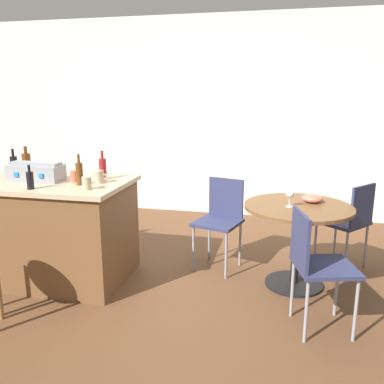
{
  "coord_description": "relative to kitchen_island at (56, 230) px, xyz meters",
  "views": [
    {
      "loc": [
        0.85,
        -3.32,
        1.66
      ],
      "look_at": [
        0.07,
        0.14,
        0.8
      ],
      "focal_mm": 37.8,
      "sensor_mm": 36.0,
      "label": 1
    }
  ],
  "objects": [
    {
      "name": "ground_plane",
      "position": [
        1.14,
        0.18,
        -0.46
      ],
      "size": [
        8.8,
        8.8,
        0.0
      ],
      "primitive_type": "plane",
      "color": "brown"
    },
    {
      "name": "back_wall",
      "position": [
        1.14,
        2.46,
        0.89
      ],
      "size": [
        8.0,
        0.1,
        2.7
      ],
      "primitive_type": "cube",
      "color": "silver",
      "rests_on": "ground_plane"
    },
    {
      "name": "kitchen_island",
      "position": [
        0.0,
        0.0,
        0.0
      ],
      "size": [
        1.35,
        0.89,
        0.92
      ],
      "color": "brown",
      "rests_on": "ground_plane"
    },
    {
      "name": "dining_table",
      "position": [
        2.14,
        0.31,
        0.1
      ],
      "size": [
        0.92,
        0.92,
        0.74
      ],
      "color": "black",
      "rests_on": "ground_plane"
    },
    {
      "name": "folding_chair_near",
      "position": [
        2.64,
        0.79,
        0.04
      ],
      "size": [
        0.56,
        0.56,
        0.86
      ],
      "color": "navy",
      "rests_on": "ground_plane"
    },
    {
      "name": "folding_chair_far",
      "position": [
        1.43,
        0.58,
        0.05
      ],
      "size": [
        0.49,
        0.49,
        0.87
      ],
      "color": "navy",
      "rests_on": "ground_plane"
    },
    {
      "name": "folding_chair_left",
      "position": [
        2.25,
        -0.38,
        0.06
      ],
      "size": [
        0.49,
        0.49,
        0.88
      ],
      "color": "navy",
      "rests_on": "ground_plane"
    },
    {
      "name": "toolbox",
      "position": [
        -0.14,
        -0.02,
        0.53
      ],
      "size": [
        0.48,
        0.22,
        0.17
      ],
      "color": "gray",
      "rests_on": "kitchen_island"
    },
    {
      "name": "bottle_0",
      "position": [
        0.01,
        -0.32,
        0.53
      ],
      "size": [
        0.06,
        0.06,
        0.2
      ],
      "color": "black",
      "rests_on": "kitchen_island"
    },
    {
      "name": "bottle_1",
      "position": [
        -0.47,
        0.33,
        0.55
      ],
      "size": [
        0.08,
        0.08,
        0.26
      ],
      "color": "#603314",
      "rests_on": "kitchen_island"
    },
    {
      "name": "bottle_2",
      "position": [
        -0.46,
        0.12,
        0.56
      ],
      "size": [
        0.06,
        0.06,
        0.26
      ],
      "color": "black",
      "rests_on": "kitchen_island"
    },
    {
      "name": "bottle_3",
      "position": [
        0.32,
        -0.09,
        0.56
      ],
      "size": [
        0.06,
        0.06,
        0.26
      ],
      "color": "#603314",
      "rests_on": "kitchen_island"
    },
    {
      "name": "bottle_4",
      "position": [
        0.41,
        0.18,
        0.56
      ],
      "size": [
        0.07,
        0.07,
        0.26
      ],
      "color": "maroon",
      "rests_on": "kitchen_island"
    },
    {
      "name": "cup_0",
      "position": [
        0.45,
        0.01,
        0.51
      ],
      "size": [
        0.12,
        0.09,
        0.11
      ],
      "color": "tan",
      "rests_on": "kitchen_island"
    },
    {
      "name": "cup_1",
      "position": [
        0.46,
        -0.23,
        0.51
      ],
      "size": [
        0.11,
        0.08,
        0.1
      ],
      "color": "tan",
      "rests_on": "kitchen_island"
    },
    {
      "name": "cup_2",
      "position": [
        0.22,
        0.01,
        0.51
      ],
      "size": [
        0.11,
        0.07,
        0.1
      ],
      "color": "#DB6651",
      "rests_on": "kitchen_island"
    },
    {
      "name": "wine_glass",
      "position": [
        2.06,
        0.25,
        0.38
      ],
      "size": [
        0.07,
        0.07,
        0.14
      ],
      "color": "silver",
      "rests_on": "dining_table"
    },
    {
      "name": "serving_bowl",
      "position": [
        2.26,
        0.44,
        0.31
      ],
      "size": [
        0.18,
        0.18,
        0.07
      ],
      "primitive_type": "ellipsoid",
      "color": "#DB6651",
      "rests_on": "dining_table"
    }
  ]
}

